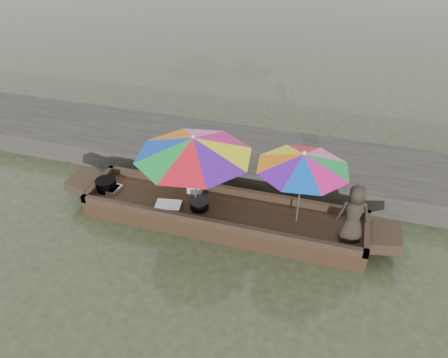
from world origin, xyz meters
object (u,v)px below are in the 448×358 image
(vendor, at_px, (354,214))
(umbrella_stern, at_px, (300,189))
(boat_hull, at_px, (223,216))
(tray_scallop, at_px, (168,206))
(supply_bag, at_px, (195,187))
(umbrella_bow, at_px, (195,172))
(charcoal_grill, at_px, (199,204))
(tray_crayfish, at_px, (108,188))
(cooking_pot, at_px, (106,185))

(vendor, relative_size, umbrella_stern, 0.69)
(boat_hull, height_order, tray_scallop, tray_scallop)
(supply_bag, height_order, umbrella_bow, umbrella_bow)
(charcoal_grill, xyz_separation_m, supply_bag, (-0.25, 0.48, 0.04))
(boat_hull, xyz_separation_m, tray_scallop, (-1.04, -0.23, 0.21))
(tray_crayfish, relative_size, umbrella_bow, 0.22)
(vendor, bearing_deg, umbrella_stern, -21.21)
(tray_crayfish, xyz_separation_m, charcoal_grill, (2.00, -0.03, 0.04))
(charcoal_grill, distance_m, supply_bag, 0.55)
(boat_hull, xyz_separation_m, umbrella_stern, (1.44, 0.00, 0.95))
(boat_hull, relative_size, cooking_pot, 12.90)
(charcoal_grill, bearing_deg, umbrella_bow, 137.94)
(cooking_pot, distance_m, vendor, 4.92)
(charcoal_grill, bearing_deg, tray_scallop, -166.90)
(umbrella_bow, distance_m, umbrella_stern, 1.98)
(charcoal_grill, distance_m, vendor, 2.89)
(tray_crayfish, distance_m, supply_bag, 1.81)
(umbrella_stern, bearing_deg, tray_scallop, -174.75)
(tray_crayfish, height_order, supply_bag, supply_bag)
(boat_hull, distance_m, tray_scallop, 1.09)
(cooking_pot, bearing_deg, umbrella_bow, 1.12)
(tray_scallop, bearing_deg, umbrella_bow, 24.68)
(tray_crayfish, height_order, charcoal_grill, charcoal_grill)
(umbrella_stern, bearing_deg, tray_crayfish, -179.14)
(boat_hull, bearing_deg, umbrella_bow, 180.00)
(boat_hull, bearing_deg, cooking_pot, -179.13)
(tray_scallop, distance_m, umbrella_stern, 2.60)
(tray_scallop, distance_m, umbrella_bow, 0.92)
(boat_hull, relative_size, umbrella_bow, 2.48)
(supply_bag, bearing_deg, vendor, -10.07)
(charcoal_grill, distance_m, umbrella_bow, 0.70)
(charcoal_grill, relative_size, umbrella_bow, 0.17)
(boat_hull, distance_m, vendor, 2.52)
(tray_scallop, bearing_deg, boat_hull, 12.32)
(charcoal_grill, bearing_deg, boat_hull, 11.27)
(umbrella_stern, bearing_deg, charcoal_grill, -177.29)
(supply_bag, xyz_separation_m, umbrella_stern, (2.14, -0.39, 0.65))
(supply_bag, distance_m, vendor, 3.18)
(tray_scallop, distance_m, charcoal_grill, 0.61)
(boat_hull, height_order, umbrella_stern, umbrella_stern)
(tray_scallop, height_order, charcoal_grill, charcoal_grill)
(charcoal_grill, bearing_deg, tray_crayfish, 179.10)
(tray_crayfish, height_order, vendor, vendor)
(cooking_pot, bearing_deg, supply_bag, 13.50)
(tray_scallop, height_order, umbrella_stern, umbrella_stern)
(tray_crayfish, height_order, umbrella_bow, umbrella_bow)
(tray_crayfish, xyz_separation_m, supply_bag, (1.75, 0.45, 0.09))
(vendor, bearing_deg, supply_bag, -22.01)
(tray_scallop, relative_size, supply_bag, 1.77)
(tray_crayfish, xyz_separation_m, umbrella_stern, (3.88, 0.06, 0.73))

